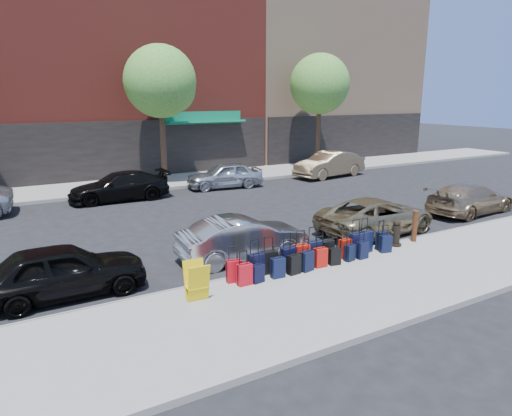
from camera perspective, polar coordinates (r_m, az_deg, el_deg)
ground at (r=17.05m, az=-2.45°, el=-2.45°), size 120.00×120.00×0.00m
sidewalk_near at (r=11.97m, az=12.31°, el=-9.64°), size 60.00×4.00×0.15m
sidewalk_far at (r=26.09m, az=-12.68°, el=3.11°), size 60.00×4.00×0.15m
curb_near at (r=13.41m, az=6.50°, el=-6.79°), size 60.00×0.08×0.15m
curb_far at (r=24.20m, az=-11.24°, el=2.36°), size 60.00×0.08×0.15m
building_center at (r=33.78m, az=-18.06°, el=22.07°), size 17.00×12.85×20.00m
building_right at (r=40.35m, az=6.29°, el=19.74°), size 15.00×12.12×18.00m
tree_center at (r=25.39m, az=-11.56°, el=15.00°), size 3.80×3.80×7.27m
tree_right at (r=30.44m, az=8.18°, el=14.90°), size 3.80×3.80×7.27m
suitcase_front_0 at (r=11.74m, az=-2.77°, el=-7.86°), size 0.42×0.28×0.93m
suitcase_front_1 at (r=12.03m, az=-0.03°, el=-7.16°), size 0.42×0.24×1.01m
suitcase_front_2 at (r=12.26m, az=1.67°, el=-6.76°), size 0.46×0.31×1.02m
suitcase_front_3 at (r=12.49m, az=4.06°, el=-6.35°), size 0.45×0.28×1.04m
suitcase_front_4 at (r=12.76m, az=5.68°, el=-5.94°), size 0.46×0.30×1.04m
suitcase_front_5 at (r=13.05m, az=7.21°, el=-5.49°), size 0.44×0.25×1.07m
suitcase_front_6 at (r=13.32m, az=8.83°, el=-5.26°), size 0.42×0.25×0.99m
suitcase_front_7 at (r=13.68m, az=11.06°, el=-4.97°), size 0.39×0.23×0.90m
suitcase_front_8 at (r=13.97m, az=12.48°, el=-4.39°), size 0.47×0.29×1.08m
suitcase_front_9 at (r=14.25m, az=13.52°, el=-4.11°), size 0.46×0.29×1.06m
suitcase_front_10 at (r=14.63m, az=15.48°, el=-3.94°), size 0.40×0.24×0.92m
suitcase_back_0 at (r=11.55m, az=-1.45°, el=-8.29°), size 0.38×0.22×0.89m
suitcase_back_1 at (r=11.70m, az=0.21°, el=-8.18°), size 0.35×0.23×0.77m
suitcase_back_2 at (r=12.01m, az=2.74°, el=-7.45°), size 0.37×0.23×0.87m
suitcase_back_3 at (r=12.26m, az=4.76°, el=-7.03°), size 0.38×0.25×0.86m
suitcase_back_4 at (r=12.50m, az=6.39°, el=-6.61°), size 0.41×0.29×0.89m
suitcase_back_5 at (r=12.84m, az=8.05°, el=-6.13°), size 0.38×0.23×0.88m
suitcase_back_6 at (r=13.07m, az=9.80°, el=-5.96°), size 0.36×0.24×0.79m
suitcase_back_7 at (r=13.45m, az=11.66°, el=-5.49°), size 0.36×0.25×0.78m
suitcase_back_8 at (r=13.71m, az=13.16°, el=-5.15°), size 0.35×0.21×0.82m
suitcase_back_10 at (r=14.42m, az=15.87°, el=-4.32°), size 0.39×0.28×0.85m
fire_hydrant at (r=15.11m, az=17.10°, el=-3.08°), size 0.44×0.38×0.85m
bollard at (r=15.69m, az=19.24°, el=-2.10°), size 0.19×0.19×1.03m
display_rack at (r=10.80m, az=-7.43°, el=-9.08°), size 0.54×0.59×0.90m
car_near_0 at (r=12.08m, az=-23.00°, el=-7.22°), size 3.92×1.59×1.34m
car_near_1 at (r=13.62m, az=-1.58°, el=-3.82°), size 4.00×1.55×1.30m
car_near_2 at (r=16.77m, az=14.81°, el=-0.94°), size 4.67×2.36×1.27m
car_near_3 at (r=20.93m, az=25.19°, el=1.08°), size 4.47×2.06×1.26m
car_far_1 at (r=22.28m, az=-16.73°, el=2.61°), size 4.63×1.98×1.33m
car_far_2 at (r=24.31m, az=-3.94°, el=4.11°), size 4.20×2.15×1.37m
car_far_3 at (r=27.96m, az=9.16°, el=5.42°), size 4.85×2.24×1.54m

